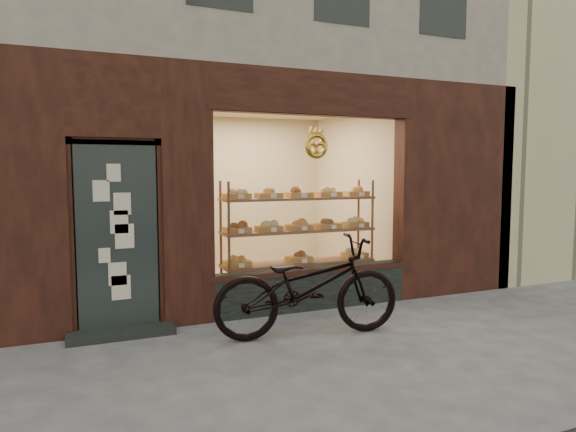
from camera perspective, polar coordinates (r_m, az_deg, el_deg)
name	(u,v)px	position (r m, az deg, el deg)	size (l,w,h in m)	color
ground	(367,371)	(4.99, 8.82, -16.61)	(90.00, 90.00, 0.00)	#4E4E54
display_shelf	(299,238)	(7.17, 1.23, -2.49)	(2.20, 0.45, 1.70)	brown
bicycle	(308,287)	(5.73, 2.23, -7.88)	(0.73, 2.11, 1.11)	black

